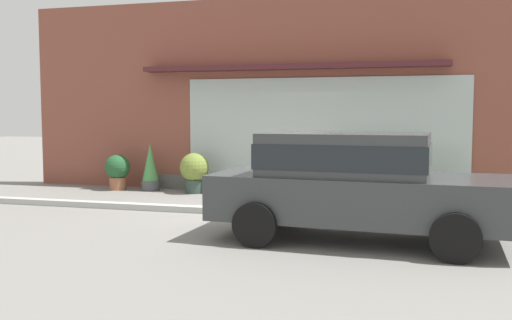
{
  "coord_description": "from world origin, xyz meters",
  "views": [
    {
      "loc": [
        2.82,
        -10.5,
        1.95
      ],
      "look_at": [
        -0.37,
        1.2,
        0.94
      ],
      "focal_mm": 39.68,
      "sensor_mm": 36.0,
      "label": 1
    }
  ],
  "objects_px": {
    "potted_plant_corner_tall": "(150,168)",
    "potted_plant_low_front": "(268,179)",
    "pedestrian_with_handbag": "(293,161)",
    "parked_car_dark_gray": "(354,180)",
    "potted_plant_trailing_edge": "(194,170)",
    "potted_plant_doorstep": "(366,171)",
    "fire_hydrant": "(254,185)",
    "potted_plant_window_left": "(118,170)",
    "potted_plant_by_entrance": "(424,178)",
    "potted_plant_window_right": "(463,191)"
  },
  "relations": [
    {
      "from": "potted_plant_window_left",
      "to": "fire_hydrant",
      "type": "bearing_deg",
      "value": -17.71
    },
    {
      "from": "potted_plant_by_entrance",
      "to": "potted_plant_window_right",
      "type": "bearing_deg",
      "value": -15.04
    },
    {
      "from": "parked_car_dark_gray",
      "to": "potted_plant_trailing_edge",
      "type": "relative_size",
      "value": 4.61
    },
    {
      "from": "potted_plant_corner_tall",
      "to": "potted_plant_low_front",
      "type": "height_order",
      "value": "potted_plant_corner_tall"
    },
    {
      "from": "pedestrian_with_handbag",
      "to": "potted_plant_trailing_edge",
      "type": "height_order",
      "value": "pedestrian_with_handbag"
    },
    {
      "from": "parked_car_dark_gray",
      "to": "potted_plant_corner_tall",
      "type": "relative_size",
      "value": 3.82
    },
    {
      "from": "potted_plant_doorstep",
      "to": "potted_plant_corner_tall",
      "type": "bearing_deg",
      "value": -179.77
    },
    {
      "from": "potted_plant_low_front",
      "to": "fire_hydrant",
      "type": "bearing_deg",
      "value": -89.55
    },
    {
      "from": "parked_car_dark_gray",
      "to": "potted_plant_trailing_edge",
      "type": "height_order",
      "value": "parked_car_dark_gray"
    },
    {
      "from": "potted_plant_doorstep",
      "to": "pedestrian_with_handbag",
      "type": "bearing_deg",
      "value": -143.67
    },
    {
      "from": "pedestrian_with_handbag",
      "to": "potted_plant_window_left",
      "type": "height_order",
      "value": "pedestrian_with_handbag"
    },
    {
      "from": "potted_plant_corner_tall",
      "to": "potted_plant_window_right",
      "type": "height_order",
      "value": "potted_plant_corner_tall"
    },
    {
      "from": "potted_plant_window_left",
      "to": "potted_plant_corner_tall",
      "type": "relative_size",
      "value": 0.76
    },
    {
      "from": "potted_plant_doorstep",
      "to": "potted_plant_window_right",
      "type": "height_order",
      "value": "potted_plant_doorstep"
    },
    {
      "from": "pedestrian_with_handbag",
      "to": "potted_plant_doorstep",
      "type": "distance_m",
      "value": 1.84
    },
    {
      "from": "potted_plant_doorstep",
      "to": "potted_plant_low_front",
      "type": "relative_size",
      "value": 1.98
    },
    {
      "from": "potted_plant_doorstep",
      "to": "potted_plant_low_front",
      "type": "xyz_separation_m",
      "value": [
        -2.26,
        -0.14,
        -0.26
      ]
    },
    {
      "from": "fire_hydrant",
      "to": "potted_plant_low_front",
      "type": "height_order",
      "value": "fire_hydrant"
    },
    {
      "from": "fire_hydrant",
      "to": "potted_plant_trailing_edge",
      "type": "bearing_deg",
      "value": 146.65
    },
    {
      "from": "potted_plant_window_right",
      "to": "parked_car_dark_gray",
      "type": "bearing_deg",
      "value": -115.77
    },
    {
      "from": "potted_plant_window_right",
      "to": "fire_hydrant",
      "type": "bearing_deg",
      "value": -166.93
    },
    {
      "from": "pedestrian_with_handbag",
      "to": "potted_plant_by_entrance",
      "type": "bearing_deg",
      "value": 86.26
    },
    {
      "from": "parked_car_dark_gray",
      "to": "potted_plant_doorstep",
      "type": "height_order",
      "value": "parked_car_dark_gray"
    },
    {
      "from": "potted_plant_trailing_edge",
      "to": "potted_plant_window_left",
      "type": "relative_size",
      "value": 1.09
    },
    {
      "from": "potted_plant_window_left",
      "to": "potted_plant_by_entrance",
      "type": "bearing_deg",
      "value": -0.4
    },
    {
      "from": "potted_plant_by_entrance",
      "to": "pedestrian_with_handbag",
      "type": "bearing_deg",
      "value": -161.9
    },
    {
      "from": "pedestrian_with_handbag",
      "to": "potted_plant_low_front",
      "type": "xyz_separation_m",
      "value": [
        -0.79,
        0.94,
        -0.52
      ]
    },
    {
      "from": "parked_car_dark_gray",
      "to": "potted_plant_low_front",
      "type": "bearing_deg",
      "value": 122.88
    },
    {
      "from": "potted_plant_by_entrance",
      "to": "potted_plant_window_left",
      "type": "bearing_deg",
      "value": 179.6
    },
    {
      "from": "pedestrian_with_handbag",
      "to": "potted_plant_doorstep",
      "type": "height_order",
      "value": "pedestrian_with_handbag"
    },
    {
      "from": "parked_car_dark_gray",
      "to": "potted_plant_doorstep",
      "type": "xyz_separation_m",
      "value": [
        -0.14,
        4.39,
        -0.29
      ]
    },
    {
      "from": "pedestrian_with_handbag",
      "to": "potted_plant_by_entrance",
      "type": "height_order",
      "value": "pedestrian_with_handbag"
    },
    {
      "from": "fire_hydrant",
      "to": "potted_plant_doorstep",
      "type": "relative_size",
      "value": 0.61
    },
    {
      "from": "pedestrian_with_handbag",
      "to": "parked_car_dark_gray",
      "type": "distance_m",
      "value": 3.68
    },
    {
      "from": "parked_car_dark_gray",
      "to": "pedestrian_with_handbag",
      "type": "bearing_deg",
      "value": 119.28
    },
    {
      "from": "potted_plant_corner_tall",
      "to": "pedestrian_with_handbag",
      "type": "bearing_deg",
      "value": -15.19
    },
    {
      "from": "potted_plant_window_right",
      "to": "potted_plant_low_front",
      "type": "relative_size",
      "value": 0.88
    },
    {
      "from": "potted_plant_window_right",
      "to": "potted_plant_window_left",
      "type": "bearing_deg",
      "value": 178.16
    },
    {
      "from": "fire_hydrant",
      "to": "pedestrian_with_handbag",
      "type": "xyz_separation_m",
      "value": [
        0.78,
        0.32,
        0.51
      ]
    },
    {
      "from": "potted_plant_window_right",
      "to": "potted_plant_trailing_edge",
      "type": "bearing_deg",
      "value": 177.93
    },
    {
      "from": "potted_plant_trailing_edge",
      "to": "potted_plant_low_front",
      "type": "bearing_deg",
      "value": 1.18
    },
    {
      "from": "fire_hydrant",
      "to": "potted_plant_window_left",
      "type": "bearing_deg",
      "value": 162.29
    },
    {
      "from": "potted_plant_corner_tall",
      "to": "potted_plant_low_front",
      "type": "distance_m",
      "value": 3.11
    },
    {
      "from": "potted_plant_trailing_edge",
      "to": "potted_plant_window_right",
      "type": "height_order",
      "value": "potted_plant_trailing_edge"
    },
    {
      "from": "potted_plant_trailing_edge",
      "to": "potted_plant_low_front",
      "type": "height_order",
      "value": "potted_plant_trailing_edge"
    },
    {
      "from": "potted_plant_trailing_edge",
      "to": "potted_plant_corner_tall",
      "type": "relative_size",
      "value": 0.83
    },
    {
      "from": "potted_plant_window_left",
      "to": "potted_plant_window_right",
      "type": "xyz_separation_m",
      "value": [
        8.28,
        -0.27,
        -0.2
      ]
    },
    {
      "from": "fire_hydrant",
      "to": "parked_car_dark_gray",
      "type": "height_order",
      "value": "parked_car_dark_gray"
    },
    {
      "from": "potted_plant_window_right",
      "to": "potted_plant_by_entrance",
      "type": "xyz_separation_m",
      "value": [
        -0.8,
        0.21,
        0.21
      ]
    },
    {
      "from": "potted_plant_trailing_edge",
      "to": "potted_plant_doorstep",
      "type": "height_order",
      "value": "potted_plant_doorstep"
    }
  ]
}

